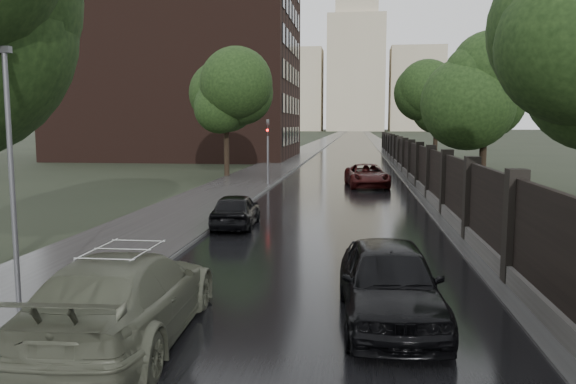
{
  "coord_description": "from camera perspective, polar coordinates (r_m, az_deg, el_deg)",
  "views": [
    {
      "loc": [
        0.98,
        -8.19,
        3.71
      ],
      "look_at": [
        -1.24,
        9.89,
        1.5
      ],
      "focal_mm": 35.0,
      "sensor_mm": 36.0,
      "label": 1
    }
  ],
  "objects": [
    {
      "name": "ground",
      "position": [
        9.04,
        0.17,
        -17.29
      ],
      "size": [
        800.0,
        800.0,
        0.0
      ],
      "primitive_type": "plane",
      "color": "black",
      "rests_on": "ground"
    },
    {
      "name": "road",
      "position": [
        198.23,
        6.73,
        5.79
      ],
      "size": [
        8.0,
        420.0,
        0.02
      ],
      "primitive_type": "cube",
      "color": "black",
      "rests_on": "ground"
    },
    {
      "name": "sidewalk_left",
      "position": [
        198.35,
        4.99,
        5.83
      ],
      "size": [
        4.0,
        420.0,
        0.16
      ],
      "primitive_type": "cube",
      "color": "#2D2D2D",
      "rests_on": "ground"
    },
    {
      "name": "verge_right",
      "position": [
        198.28,
        8.33,
        5.77
      ],
      "size": [
        3.0,
        420.0,
        0.08
      ],
      "primitive_type": "cube",
      "color": "#2D2D2D",
      "rests_on": "ground"
    },
    {
      "name": "fence_right",
      "position": [
        40.46,
        12.12,
        2.93
      ],
      "size": [
        0.45,
        75.72,
        2.7
      ],
      "color": "#383533",
      "rests_on": "ground"
    },
    {
      "name": "tree_left_far",
      "position": [
        39.26,
        -6.32,
        9.1
      ],
      "size": [
        4.25,
        4.25,
        7.39
      ],
      "color": "black",
      "rests_on": "ground"
    },
    {
      "name": "tree_right_b",
      "position": [
        30.91,
        19.4,
        8.82
      ],
      "size": [
        4.08,
        4.08,
        7.01
      ],
      "color": "black",
      "rests_on": "ground"
    },
    {
      "name": "tree_right_c",
      "position": [
        48.65,
        14.84,
        8.14
      ],
      "size": [
        4.08,
        4.08,
        7.01
      ],
      "color": "black",
      "rests_on": "ground"
    },
    {
      "name": "lamp_post",
      "position": [
        11.65,
        -26.26,
        1.09
      ],
      "size": [
        0.25,
        0.12,
        5.11
      ],
      "color": "#59595E",
      "rests_on": "ground"
    },
    {
      "name": "traffic_light",
      "position": [
        33.63,
        -2.06,
        4.67
      ],
      "size": [
        0.16,
        0.32,
        4.0
      ],
      "color": "#59595E",
      "rests_on": "ground"
    },
    {
      "name": "brick_building",
      "position": [
        63.42,
        -10.72,
        12.48
      ],
      "size": [
        24.0,
        18.0,
        20.0
      ],
      "primitive_type": "cube",
      "color": "black",
      "rests_on": "ground"
    },
    {
      "name": "stalinist_tower",
      "position": [
        310.14,
        6.94,
        13.27
      ],
      "size": [
        92.0,
        30.0,
        159.0
      ],
      "color": "tan",
      "rests_on": "ground"
    },
    {
      "name": "volga_sedan",
      "position": [
        10.12,
        -16.28,
        -10.19
      ],
      "size": [
        2.45,
        5.48,
        1.56
      ],
      "primitive_type": "imported",
      "rotation": [
        0.0,
        0.0,
        3.19
      ],
      "color": "#525544",
      "rests_on": "ground"
    },
    {
      "name": "hatchback_left",
      "position": [
        20.32,
        -5.32,
        -1.85
      ],
      "size": [
        1.66,
        3.74,
        1.25
      ],
      "primitive_type": "imported",
      "rotation": [
        0.0,
        0.0,
        3.19
      ],
      "color": "black",
      "rests_on": "ground"
    },
    {
      "name": "car_right_near",
      "position": [
        10.81,
        10.25,
        -9.0
      ],
      "size": [
        2.06,
        4.59,
        1.53
      ],
      "primitive_type": "imported",
      "rotation": [
        0.0,
        0.0,
        0.06
      ],
      "color": "black",
      "rests_on": "ground"
    },
    {
      "name": "car_right_far",
      "position": [
        33.56,
        8.02,
        1.67
      ],
      "size": [
        2.85,
        5.16,
        1.37
      ],
      "primitive_type": "imported",
      "rotation": [
        0.0,
        0.0,
        0.12
      ],
      "color": "black",
      "rests_on": "ground"
    }
  ]
}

